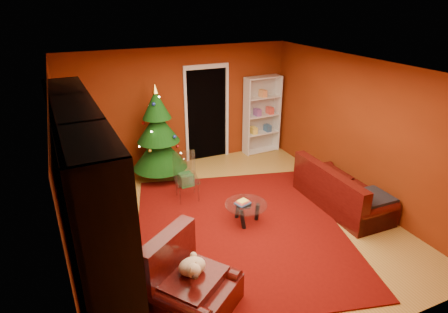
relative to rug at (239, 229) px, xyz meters
name	(u,v)px	position (x,y,z in m)	size (l,w,h in m)	color
floor	(233,222)	(0.02, 0.27, -0.04)	(5.00, 5.50, 0.05)	#A37B31
ceiling	(235,67)	(0.02, 0.27, 2.61)	(5.00, 5.50, 0.05)	silver
wall_back	(181,107)	(0.02, 3.05, 1.29)	(5.00, 0.05, 2.60)	maroon
wall_left	(63,181)	(-2.51, 0.27, 1.29)	(0.05, 5.50, 2.60)	maroon
wall_right	(359,130)	(2.54, 0.27, 1.29)	(0.05, 5.50, 2.60)	maroon
doorway	(207,115)	(0.62, 3.00, 1.04)	(1.06, 0.60, 2.16)	black
rug	(239,229)	(0.00, 0.00, 0.00)	(3.32, 3.87, 0.02)	#5C0A05
media_unit	(89,209)	(-2.26, -0.53, 1.24)	(0.50, 3.26, 2.50)	black
christmas_tree	(158,134)	(-0.67, 2.42, 0.97)	(1.13, 1.13, 2.02)	#0A3309
gift_box_teal	(108,178)	(-1.75, 2.49, 0.15)	(0.32, 0.32, 0.32)	teal
gift_box_green	(186,180)	(-0.32, 1.83, 0.12)	(0.27, 0.27, 0.27)	#206A2D
gift_box_red	(154,171)	(-0.80, 2.55, 0.11)	(0.24, 0.24, 0.24)	#A8273E
white_bookshelf	(262,115)	(1.97, 2.84, 0.91)	(0.88, 0.32, 1.90)	white
armchair	(194,283)	(-1.25, -1.29, 0.38)	(1.00, 1.00, 0.78)	#320806
dog	(192,266)	(-1.24, -1.22, 0.57)	(0.40, 0.30, 0.25)	beige
sofa	(343,186)	(2.04, -0.06, 0.39)	(1.88, 0.85, 0.81)	#320806
coffee_table	(246,213)	(0.19, 0.15, 0.18)	(0.72, 0.72, 0.45)	gray
acrylic_chair	(187,180)	(-0.47, 1.28, 0.40)	(0.43, 0.46, 0.83)	#66605B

